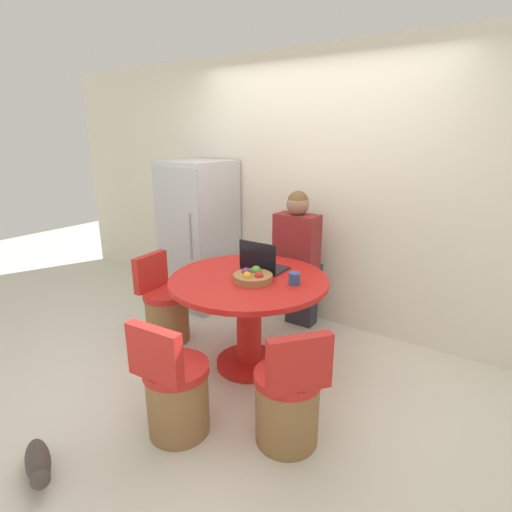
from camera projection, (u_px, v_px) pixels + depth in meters
ground_plane at (231, 376)px, 3.16m from camera, size 12.00×12.00×0.00m
wall_back at (315, 192)px, 3.86m from camera, size 7.00×0.06×2.60m
refrigerator at (199, 235)px, 4.34m from camera, size 0.64×0.68×1.57m
dining_table at (249, 304)px, 3.15m from camera, size 1.24×1.24×0.77m
chair_near_camera at (176, 394)px, 2.49m from camera, size 0.41×0.42×0.80m
chair_near_right_corner at (288, 402)px, 2.41m from camera, size 0.48×0.48×0.80m
chair_left_side at (166, 311)px, 3.65m from camera, size 0.42×0.41×0.80m
person_seated at (298, 255)px, 3.77m from camera, size 0.40×0.37×1.35m
laptop at (263, 264)px, 3.23m from camera, size 0.34×0.24×0.25m
fruit_bowl at (253, 277)px, 3.00m from camera, size 0.30×0.30×0.10m
coffee_cup at (294, 279)px, 2.94m from camera, size 0.08×0.08×0.09m
cat at (38, 463)px, 2.21m from camera, size 0.42×0.25×0.18m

